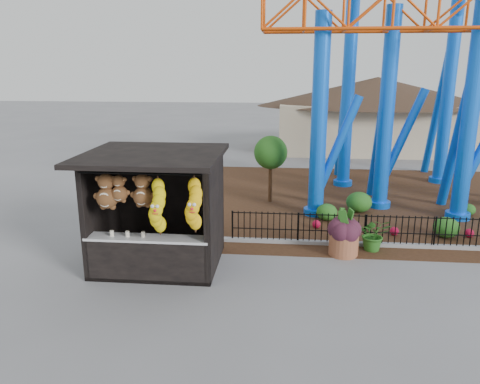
# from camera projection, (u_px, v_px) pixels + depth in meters

# --- Properties ---
(ground) EXTENTS (120.00, 120.00, 0.00)m
(ground) POSITION_uv_depth(u_px,v_px,m) (268.00, 288.00, 11.43)
(ground) COLOR slate
(ground) RESTS_ON ground
(mulch_bed) EXTENTS (18.00, 12.00, 0.02)m
(mulch_bed) POSITION_uv_depth(u_px,v_px,m) (375.00, 201.00, 18.75)
(mulch_bed) COLOR #331E11
(mulch_bed) RESTS_ON ground
(curb) EXTENTS (18.00, 0.18, 0.12)m
(curb) POSITION_uv_depth(u_px,v_px,m) (406.00, 246.00, 13.93)
(curb) COLOR gray
(curb) RESTS_ON ground
(prize_booth) EXTENTS (3.50, 3.40, 3.12)m
(prize_booth) POSITION_uv_depth(u_px,v_px,m) (155.00, 213.00, 12.16)
(prize_booth) COLOR black
(prize_booth) RESTS_ON ground
(picket_fence) EXTENTS (12.20, 0.06, 1.00)m
(picket_fence) POSITION_uv_depth(u_px,v_px,m) (438.00, 233.00, 13.74)
(picket_fence) COLOR black
(picket_fence) RESTS_ON ground
(roller_coaster) EXTENTS (11.00, 6.37, 10.82)m
(roller_coaster) POSITION_uv_depth(u_px,v_px,m) (418.00, 32.00, 17.20)
(roller_coaster) COLOR blue
(roller_coaster) RESTS_ON ground
(terracotta_planter) EXTENTS (1.09, 1.09, 0.64)m
(terracotta_planter) POSITION_uv_depth(u_px,v_px,m) (344.00, 244.00, 13.35)
(terracotta_planter) COLOR brown
(terracotta_planter) RESTS_ON ground
(planter_foliage) EXTENTS (0.70, 0.70, 0.64)m
(planter_foliage) POSITION_uv_depth(u_px,v_px,m) (345.00, 223.00, 13.18)
(planter_foliage) COLOR #361523
(planter_foliage) RESTS_ON terracotta_planter
(potted_plant) EXTENTS (0.94, 0.82, 1.01)m
(potted_plant) POSITION_uv_depth(u_px,v_px,m) (374.00, 234.00, 13.62)
(potted_plant) COLOR #2D5619
(potted_plant) RESTS_ON ground
(landscaping) EXTENTS (8.11, 3.31, 0.75)m
(landscaping) POSITION_uv_depth(u_px,v_px,m) (398.00, 213.00, 16.19)
(landscaping) COLOR #225519
(landscaping) RESTS_ON mulch_bed
(pavilion) EXTENTS (15.00, 15.00, 4.80)m
(pavilion) POSITION_uv_depth(u_px,v_px,m) (376.00, 102.00, 29.31)
(pavilion) COLOR #BFAD8C
(pavilion) RESTS_ON ground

